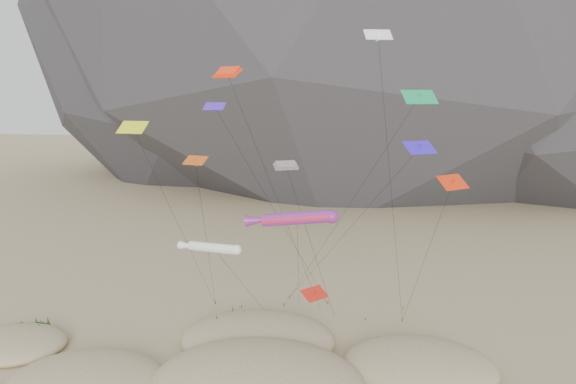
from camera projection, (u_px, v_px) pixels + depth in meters
The scene contains 6 objects.
kite_stakes at pixel (315, 307), 59.55m from camera, with size 20.15×4.87×0.30m.
rainbow_tube_kite at pixel (294, 219), 43.21m from camera, with size 7.32×16.81×13.88m.
white_tube_kite at pixel (211, 248), 46.94m from camera, with size 6.29×11.92×10.49m.
orange_parafoil at pixel (228, 76), 45.89m from camera, with size 7.95×12.27×24.76m.
multi_parafoil at pixel (287, 168), 48.53m from camera, with size 4.96×7.81×16.84m.
delta_kites at pixel (319, 144), 43.64m from camera, with size 29.08×22.48×27.72m.
Camera 1 is at (10.49, -31.83, 22.58)m, focal length 35.00 mm.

